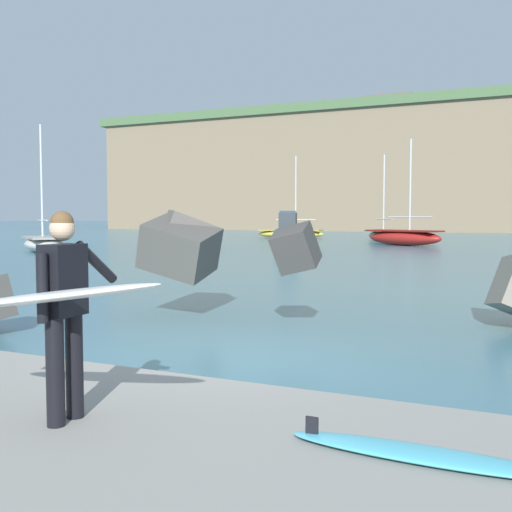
{
  "coord_description": "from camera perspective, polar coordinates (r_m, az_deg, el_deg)",
  "views": [
    {
      "loc": [
        3.93,
        -7.52,
        1.97
      ],
      "look_at": [
        0.15,
        0.5,
        1.4
      ],
      "focal_mm": 43.43,
      "sensor_mm": 36.0,
      "label": 1
    }
  ],
  "objects": [
    {
      "name": "boat_near_centre",
      "position": [
        42.82,
        13.49,
        1.72
      ],
      "size": [
        5.86,
        3.82,
        7.09
      ],
      "color": "maroon",
      "rests_on": "ground"
    },
    {
      "name": "ground_plane",
      "position": [
        8.71,
        -2.3,
        -9.4
      ],
      "size": [
        400.0,
        400.0,
        0.0
      ],
      "primitive_type": "plane",
      "color": "#42707F"
    },
    {
      "name": "boat_mid_centre",
      "position": [
        38.78,
        2.99,
        1.88
      ],
      "size": [
        2.99,
        4.73,
        2.31
      ],
      "color": "#1E6656",
      "rests_on": "ground"
    },
    {
      "name": "boat_mid_right",
      "position": [
        55.06,
        3.22,
        2.1
      ],
      "size": [
        6.21,
        2.85,
        7.28
      ],
      "color": "#EAC64C",
      "rests_on": "ground"
    },
    {
      "name": "station_building_central",
      "position": [
        113.44,
        8.66,
        12.53
      ],
      "size": [
        7.72,
        7.69,
        4.98
      ],
      "color": "#B2ADA3",
      "rests_on": "headland_bluff"
    },
    {
      "name": "station_building_west",
      "position": [
        106.89,
        12.25,
        12.92
      ],
      "size": [
        7.93,
        6.25,
        4.56
      ],
      "color": "#B2ADA3",
      "rests_on": "headland_bluff"
    },
    {
      "name": "boat_near_right",
      "position": [
        35.84,
        -18.95,
        1.12
      ],
      "size": [
        4.99,
        4.42,
        6.99
      ],
      "color": "beige",
      "rests_on": "ground"
    },
    {
      "name": "breakwater_jetty",
      "position": [
        11.09,
        -1.98,
        -0.65
      ],
      "size": [
        32.77,
        7.24,
        2.52
      ],
      "color": "#3D3A38",
      "rests_on": "ground"
    },
    {
      "name": "boat_far_centre",
      "position": [
        49.92,
        11.83,
        1.91
      ],
      "size": [
        4.28,
        4.49,
        6.84
      ],
      "color": "#1E6656",
      "rests_on": "ground"
    },
    {
      "name": "surfer_with_board",
      "position": [
        5.31,
        -17.76,
        -3.99
      ],
      "size": [
        2.1,
        1.19,
        1.78
      ],
      "color": "black",
      "rests_on": "walkway_path"
    },
    {
      "name": "headland_bluff",
      "position": [
        100.86,
        17.1,
        7.24
      ],
      "size": [
        97.34,
        45.08,
        17.0
      ],
      "color": "#847056",
      "rests_on": "ground"
    },
    {
      "name": "spare_surfboard",
      "position": [
        4.76,
        15.16,
        -17.22
      ],
      "size": [
        2.01,
        0.39,
        0.19
      ],
      "color": "#4CB2CC",
      "rests_on": "walkway_path"
    },
    {
      "name": "walkway_path",
      "position": [
        5.59,
        -22.44,
        -15.94
      ],
      "size": [
        48.0,
        4.4,
        0.24
      ],
      "primitive_type": "cube",
      "color": "gray",
      "rests_on": "ground"
    }
  ]
}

